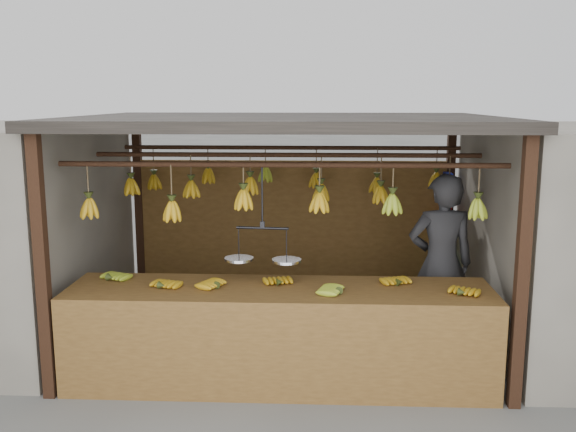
{
  "coord_description": "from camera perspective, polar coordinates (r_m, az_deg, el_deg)",
  "views": [
    {
      "loc": [
        0.32,
        -6.65,
        2.58
      ],
      "look_at": [
        0.0,
        0.3,
        1.3
      ],
      "focal_mm": 40.0,
      "sensor_mm": 36.0,
      "label": 1
    }
  ],
  "objects": [
    {
      "name": "ground",
      "position": [
        7.14,
        -0.11,
        -10.76
      ],
      "size": [
        80.0,
        80.0,
        0.0
      ],
      "primitive_type": "plane",
      "color": "#5B5B57"
    },
    {
      "name": "bag_bundles",
      "position": [
        8.31,
        13.84,
        -0.78
      ],
      "size": [
        0.08,
        0.26,
        1.33
      ],
      "color": "#1426BF",
      "rests_on": "ground"
    },
    {
      "name": "vendor",
      "position": [
        6.7,
        13.42,
        -4.16
      ],
      "size": [
        0.71,
        0.5,
        1.85
      ],
      "primitive_type": "imported",
      "rotation": [
        0.0,
        0.0,
        3.23
      ],
      "color": "#262628",
      "rests_on": "ground"
    },
    {
      "name": "stall",
      "position": [
        7.01,
        0.01,
        5.45
      ],
      "size": [
        4.3,
        3.3,
        2.4
      ],
      "color": "black",
      "rests_on": "ground"
    },
    {
      "name": "counter",
      "position": [
        5.73,
        -0.83,
        -8.55
      ],
      "size": [
        3.83,
        0.87,
        0.96
      ],
      "color": "brown",
      "rests_on": "ground"
    },
    {
      "name": "hanging_bananas",
      "position": [
        6.73,
        -0.08,
        2.27
      ],
      "size": [
        3.65,
        2.23,
        0.4
      ],
      "color": "#BF8C14",
      "rests_on": "ground"
    },
    {
      "name": "balance_scale",
      "position": [
        5.84,
        -2.27,
        -3.44
      ],
      "size": [
        0.69,
        0.3,
        0.88
      ],
      "color": "black",
      "rests_on": "ground"
    }
  ]
}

